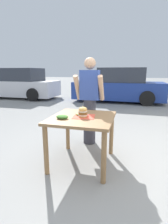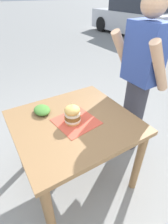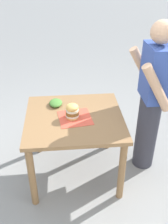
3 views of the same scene
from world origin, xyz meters
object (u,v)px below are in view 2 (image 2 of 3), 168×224
(sandwich, at_px, (72,114))
(pickle_spear, at_px, (73,114))
(parked_car_mid_block, at_px, (135,17))
(diner_across_table, at_px, (139,82))
(patio_table, at_px, (74,132))
(side_salad, at_px, (42,110))

(sandwich, height_order, pickle_spear, sandwich)
(pickle_spear, height_order, parked_car_mid_block, parked_car_mid_block)
(diner_across_table, bearing_deg, patio_table, -84.54)
(pickle_spear, xyz_separation_m, side_salad, (-0.18, -0.21, 0.01))
(sandwich, height_order, diner_across_table, diner_across_table)
(patio_table, relative_size, sandwich, 5.25)
(sandwich, relative_size, side_salad, 1.05)
(patio_table, distance_m, sandwich, 0.21)
(sandwich, bearing_deg, patio_table, 127.68)
(sandwich, xyz_separation_m, pickle_spear, (-0.08, 0.04, -0.06))
(sandwich, xyz_separation_m, diner_across_table, (-0.09, 0.83, 0.04))
(patio_table, bearing_deg, pickle_spear, 160.64)
(patio_table, relative_size, diner_across_table, 0.59)
(patio_table, relative_size, parked_car_mid_block, 0.24)
(sandwich, relative_size, parked_car_mid_block, 0.05)
(patio_table, xyz_separation_m, pickle_spear, (-0.07, 0.02, 0.14))
(patio_table, xyz_separation_m, parked_car_mid_block, (-5.21, 5.93, 0.08))
(pickle_spear, relative_size, diner_across_table, 0.05)
(sandwich, distance_m, side_salad, 0.32)
(pickle_spear, bearing_deg, parked_car_mid_block, 131.05)
(side_salad, relative_size, parked_car_mid_block, 0.04)
(side_salad, distance_m, parked_car_mid_block, 7.87)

